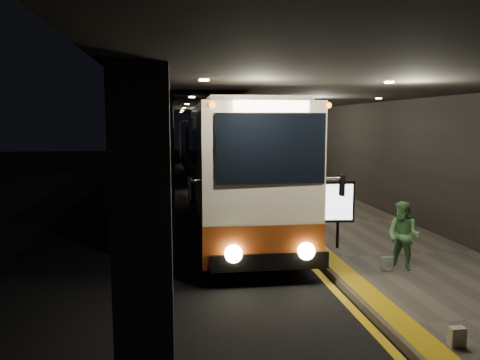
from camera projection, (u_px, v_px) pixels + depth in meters
ground at (209, 237)px, 14.87m from camera, size 90.00×90.00×0.00m
lane_line_white at (158, 209)px, 19.53m from camera, size 0.12×50.00×0.01m
kerb_stripe_yellow at (255, 206)px, 20.10m from camera, size 0.18×50.00×0.01m
sidewalk at (310, 203)px, 20.42m from camera, size 4.50×50.00×0.15m
tactile_strip at (267, 203)px, 20.15m from camera, size 0.50×50.00×0.01m
terminal_wall at (361, 136)px, 20.36m from camera, size 0.10×50.00×6.00m
support_columns at (163, 158)px, 18.32m from camera, size 0.80×24.80×4.40m
canopy at (259, 98)px, 19.54m from camera, size 9.00×50.00×0.40m
coach_main at (233, 169)px, 16.40m from camera, size 2.95×13.20×4.09m
coach_second at (204, 151)px, 30.75m from camera, size 2.82×11.53×3.60m
coach_third at (195, 141)px, 45.91m from camera, size 3.15×11.56×3.59m
passenger_boarding at (301, 205)px, 14.43m from camera, size 0.67×0.79×1.84m
passenger_waiting_green at (403, 236)px, 11.05m from camera, size 0.85×0.93×1.63m
bag_polka at (387, 264)px, 11.01m from camera, size 0.29×0.16×0.33m
bag_plain at (457, 337)px, 7.30m from camera, size 0.25×0.15×0.31m
info_sign at (338, 203)px, 12.86m from camera, size 0.89×0.20×1.87m
stanchion_post at (314, 227)px, 12.92m from camera, size 0.05×0.05×1.19m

